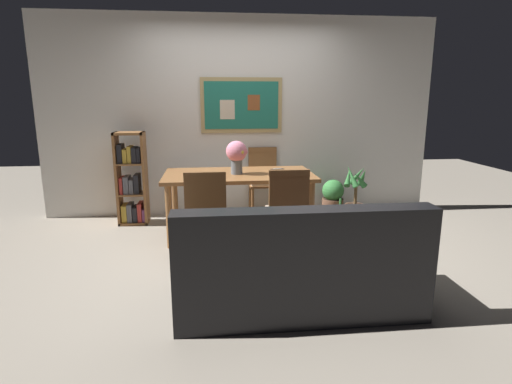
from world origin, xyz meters
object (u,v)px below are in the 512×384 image
(dining_chair_near_left, at_px, (206,209))
(leather_couch, at_px, (296,268))
(dining_table, at_px, (239,181))
(potted_palm, at_px, (355,201))
(tv_remote, at_px, (277,170))
(flower_vase, at_px, (237,154))
(dining_chair_far_right, at_px, (263,176))
(bookshelf, at_px, (132,182))
(potted_ivy, at_px, (333,198))
(dining_chair_near_right, at_px, (287,206))

(dining_chair_near_left, xyz_separation_m, leather_couch, (0.68, -0.94, -0.23))
(dining_table, distance_m, potted_palm, 1.59)
(potted_palm, bearing_deg, leather_couch, -119.68)
(dining_table, distance_m, tv_remote, 0.49)
(dining_chair_near_left, bearing_deg, flower_vase, 66.21)
(dining_chair_near_left, relative_size, flower_vase, 2.44)
(dining_chair_far_right, xyz_separation_m, tv_remote, (0.08, -0.66, 0.20))
(flower_vase, bearing_deg, dining_table, 57.69)
(dining_chair_far_right, distance_m, potted_palm, 1.24)
(dining_table, xyz_separation_m, bookshelf, (-1.30, 0.59, -0.11))
(leather_couch, bearing_deg, potted_ivy, 67.46)
(dining_table, xyz_separation_m, dining_chair_near_right, (0.41, -0.79, -0.10))
(dining_chair_near_left, xyz_separation_m, bookshelf, (-0.93, 1.41, -0.01))
(tv_remote, bearing_deg, flower_vase, -161.07)
(dining_chair_far_right, distance_m, tv_remote, 0.70)
(leather_couch, xyz_separation_m, potted_ivy, (1.01, 2.43, -0.07))
(dining_table, bearing_deg, potted_ivy, 26.84)
(potted_palm, xyz_separation_m, tv_remote, (-1.05, -0.22, 0.46))
(potted_palm, bearing_deg, dining_chair_near_right, -134.04)
(dining_chair_near_right, bearing_deg, bookshelf, 141.23)
(dining_chair_near_right, relative_size, tv_remote, 5.65)
(potted_palm, bearing_deg, flower_vase, -165.93)
(flower_vase, bearing_deg, potted_ivy, 27.69)
(flower_vase, distance_m, tv_remote, 0.56)
(bookshelf, distance_m, potted_palm, 2.83)
(dining_chair_far_right, relative_size, tv_remote, 5.65)
(dining_chair_near_left, xyz_separation_m, tv_remote, (0.83, 0.95, 0.20))
(dining_chair_near_left, bearing_deg, dining_chair_near_right, 2.32)
(tv_remote, bearing_deg, leather_couch, -94.64)
(bookshelf, xyz_separation_m, potted_palm, (2.81, -0.24, -0.25))
(dining_chair_far_right, xyz_separation_m, potted_palm, (1.13, -0.45, -0.26))
(dining_chair_far_right, bearing_deg, potted_ivy, -7.72)
(dining_table, height_order, dining_chair_near_right, dining_chair_near_right)
(potted_ivy, height_order, potted_palm, potted_palm)
(dining_chair_far_right, distance_m, dining_chair_near_left, 1.78)
(dining_table, height_order, potted_ivy, dining_table)
(bookshelf, relative_size, tv_remote, 7.15)
(dining_table, distance_m, leather_couch, 1.82)
(potted_palm, relative_size, tv_remote, 4.64)
(leather_couch, bearing_deg, dining_chair_near_right, 84.02)
(potted_ivy, distance_m, tv_remote, 1.12)
(dining_table, xyz_separation_m, leather_couch, (0.31, -1.76, -0.33))
(leather_couch, bearing_deg, dining_table, 100.01)
(dining_chair_near_right, bearing_deg, potted_palm, 45.96)
(potted_ivy, bearing_deg, tv_remote, -147.84)
(potted_ivy, height_order, flower_vase, flower_vase)
(bookshelf, bearing_deg, potted_palm, -4.89)
(dining_chair_near_left, relative_size, bookshelf, 0.79)
(leather_couch, xyz_separation_m, potted_palm, (1.20, 2.11, -0.03))
(dining_chair_near_right, distance_m, potted_ivy, 1.74)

